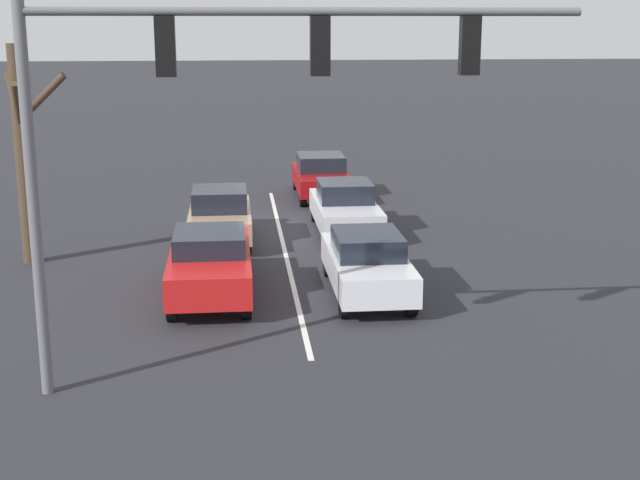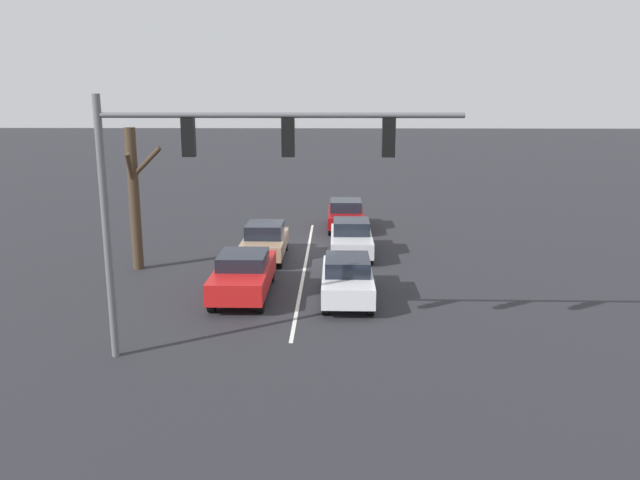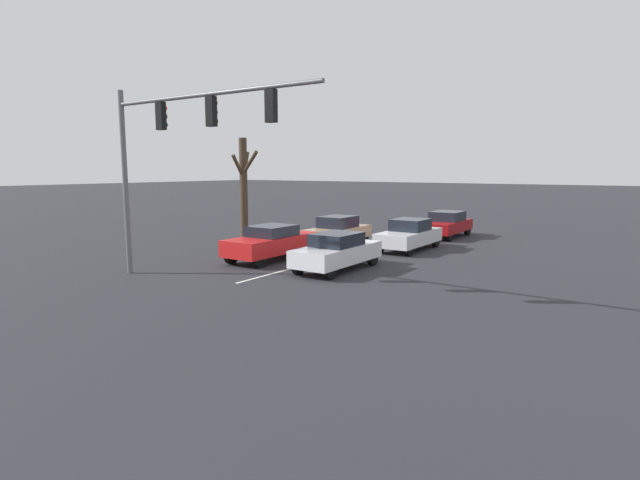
% 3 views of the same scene
% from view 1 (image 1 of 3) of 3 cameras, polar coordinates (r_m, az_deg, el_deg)
% --- Properties ---
extents(ground_plane, '(240.00, 240.00, 0.00)m').
position_cam_1_polar(ground_plane, '(27.25, -2.60, 0.64)').
color(ground_plane, '#28282D').
extents(lane_stripe_left_divider, '(0.12, 16.83, 0.01)m').
position_cam_1_polar(lane_stripe_left_divider, '(24.91, -2.29, -0.61)').
color(lane_stripe_left_divider, silver).
rests_on(lane_stripe_left_divider, ground_plane).
extents(car_white_leftlane_front, '(1.70, 4.39, 1.50)m').
position_cam_1_polar(car_white_leftlane_front, '(20.69, 3.03, -1.47)').
color(car_white_leftlane_front, silver).
rests_on(car_white_leftlane_front, ground_plane).
extents(car_red_midlane_front, '(1.84, 4.70, 1.53)m').
position_cam_1_polar(car_red_midlane_front, '(20.75, -7.04, -1.41)').
color(car_red_midlane_front, red).
rests_on(car_red_midlane_front, ground_plane).
extents(car_tan_midlane_second, '(1.75, 4.23, 1.55)m').
position_cam_1_polar(car_tan_midlane_second, '(25.81, -6.42, 1.61)').
color(car_tan_midlane_second, tan).
rests_on(car_tan_midlane_second, ground_plane).
extents(car_silver_leftlane_second, '(1.78, 4.43, 1.54)m').
position_cam_1_polar(car_silver_leftlane_second, '(26.78, 1.62, 2.09)').
color(car_silver_leftlane_second, silver).
rests_on(car_silver_leftlane_second, ground_plane).
extents(car_maroon_leftlane_third, '(1.85, 4.37, 1.52)m').
position_cam_1_polar(car_maroon_leftlane_third, '(32.25, 0.08, 4.15)').
color(car_maroon_leftlane_third, maroon).
rests_on(car_maroon_leftlane_third, ground_plane).
extents(traffic_signal_gantry, '(9.13, 0.37, 6.89)m').
position_cam_1_polar(traffic_signal_gantry, '(14.73, -7.24, 9.18)').
color(traffic_signal_gantry, slate).
rests_on(traffic_signal_gantry, ground_plane).
extents(bare_tree_near, '(1.82, 1.94, 5.68)m').
position_cam_1_polar(bare_tree_near, '(24.25, -18.46, 5.74)').
color(bare_tree_near, '#423323').
rests_on(bare_tree_near, ground_plane).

